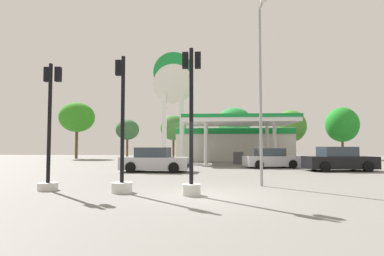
{
  "coord_description": "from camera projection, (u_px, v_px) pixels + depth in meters",
  "views": [
    {
      "loc": [
        0.19,
        -10.7,
        1.69
      ],
      "look_at": [
        -1.24,
        12.51,
        3.0
      ],
      "focal_mm": 29.41,
      "sensor_mm": 36.0,
      "label": 1
    }
  ],
  "objects": [
    {
      "name": "traffic_signal_2",
      "position": [
        191.0,
        139.0,
        10.79
      ],
      "size": [
        0.65,
        0.67,
        5.07
      ],
      "color": "silver",
      "rests_on": "ground"
    },
    {
      "name": "tree_2",
      "position": [
        173.0,
        128.0,
        39.38
      ],
      "size": [
        3.27,
        3.27,
        5.49
      ],
      "color": "brown",
      "rests_on": "ground"
    },
    {
      "name": "tree_4",
      "position": [
        291.0,
        126.0,
        40.5
      ],
      "size": [
        3.91,
        3.91,
        6.27
      ],
      "color": "brown",
      "rests_on": "ground"
    },
    {
      "name": "traffic_signal_0",
      "position": [
        49.0,
        143.0,
        12.0
      ],
      "size": [
        0.73,
        0.73,
        4.85
      ],
      "color": "silver",
      "rests_on": "ground"
    },
    {
      "name": "car_0",
      "position": [
        339.0,
        160.0,
        21.04
      ],
      "size": [
        4.67,
        2.38,
        1.62
      ],
      "color": "black",
      "rests_on": "ground"
    },
    {
      "name": "tree_1",
      "position": [
        127.0,
        130.0,
        39.71
      ],
      "size": [
        2.94,
        2.94,
        5.0
      ],
      "color": "brown",
      "rests_on": "ground"
    },
    {
      "name": "car_1",
      "position": [
        271.0,
        159.0,
        23.95
      ],
      "size": [
        4.41,
        2.46,
        1.49
      ],
      "color": "black",
      "rests_on": "ground"
    },
    {
      "name": "car_2",
      "position": [
        155.0,
        161.0,
        20.29
      ],
      "size": [
        4.5,
        2.22,
        1.57
      ],
      "color": "black",
      "rests_on": "ground"
    },
    {
      "name": "tree_0",
      "position": [
        77.0,
        117.0,
        41.19
      ],
      "size": [
        4.55,
        4.55,
        7.37
      ],
      "color": "brown",
      "rests_on": "ground"
    },
    {
      "name": "tree_5",
      "position": [
        342.0,
        125.0,
        39.21
      ],
      "size": [
        4.01,
        4.01,
        6.48
      ],
      "color": "brown",
      "rests_on": "ground"
    },
    {
      "name": "traffic_signal_1",
      "position": [
        122.0,
        156.0,
        11.36
      ],
      "size": [
        0.75,
        0.75,
        4.97
      ],
      "color": "silver",
      "rests_on": "ground"
    },
    {
      "name": "station_pole_sign",
      "position": [
        173.0,
        93.0,
        30.98
      ],
      "size": [
        3.98,
        0.56,
        10.98
      ],
      "color": "white",
      "rests_on": "ground"
    },
    {
      "name": "tree_3",
      "position": [
        234.0,
        122.0,
        40.6
      ],
      "size": [
        4.43,
        4.43,
        6.59
      ],
      "color": "brown",
      "rests_on": "ground"
    },
    {
      "name": "gas_station",
      "position": [
        234.0,
        142.0,
        35.25
      ],
      "size": [
        12.54,
        13.72,
        4.35
      ],
      "color": "beige",
      "rests_on": "ground"
    },
    {
      "name": "ground_plane",
      "position": [
        206.0,
        196.0,
        10.58
      ],
      "size": [
        90.0,
        90.0,
        0.0
      ],
      "primitive_type": "plane",
      "color": "slate",
      "rests_on": "ground"
    },
    {
      "name": "corner_streetlamp",
      "position": [
        261.0,
        78.0,
        13.19
      ],
      "size": [
        0.24,
        1.48,
        7.64
      ],
      "color": "gray",
      "rests_on": "ground"
    }
  ]
}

